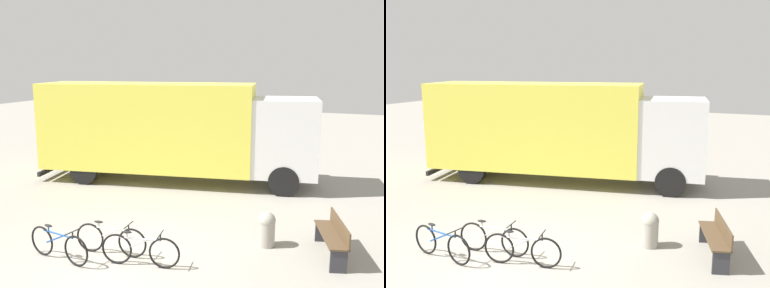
{
  "view_description": "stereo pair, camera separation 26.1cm",
  "coord_description": "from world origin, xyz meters",
  "views": [
    {
      "loc": [
        4.87,
        -7.37,
        4.17
      ],
      "look_at": [
        0.15,
        3.97,
        1.82
      ],
      "focal_mm": 40.0,
      "sensor_mm": 36.0,
      "label": 1
    },
    {
      "loc": [
        5.11,
        -7.27,
        4.17
      ],
      "look_at": [
        0.15,
        3.97,
        1.82
      ],
      "focal_mm": 40.0,
      "sensor_mm": 36.0,
      "label": 2
    }
  ],
  "objects": [
    {
      "name": "ground_plane",
      "position": [
        0.0,
        0.0,
        0.0
      ],
      "size": [
        60.0,
        60.0,
        0.0
      ],
      "primitive_type": "plane",
      "color": "gray"
    },
    {
      "name": "delivery_truck",
      "position": [
        -1.44,
        5.98,
        1.9
      ],
      "size": [
        9.81,
        3.95,
        3.46
      ],
      "rotation": [
        0.0,
        0.0,
        0.19
      ],
      "color": "#EAE04C",
      "rests_on": "ground"
    },
    {
      "name": "park_bench",
      "position": [
        4.35,
        1.87,
        0.49
      ],
      "size": [
        0.87,
        1.7,
        0.85
      ],
      "rotation": [
        0.0,
        0.0,
        1.87
      ],
      "color": "brown",
      "rests_on": "ground"
    },
    {
      "name": "bicycle_near",
      "position": [
        -1.03,
        -0.6,
        0.36
      ],
      "size": [
        1.68,
        0.44,
        0.75
      ],
      "rotation": [
        0.0,
        0.0,
        -0.14
      ],
      "color": "black",
      "rests_on": "ground"
    },
    {
      "name": "bicycle_middle",
      "position": [
        -0.17,
        0.07,
        0.36
      ],
      "size": [
        1.69,
        0.44,
        0.75
      ],
      "rotation": [
        0.0,
        0.0,
        0.1
      ],
      "color": "black",
      "rests_on": "ground"
    },
    {
      "name": "bicycle_far",
      "position": [
        0.7,
        -0.16,
        0.36
      ],
      "size": [
        1.67,
        0.48,
        0.75
      ],
      "rotation": [
        0.0,
        0.0,
        0.19
      ],
      "color": "black",
      "rests_on": "ground"
    },
    {
      "name": "bollard_near_bench",
      "position": [
        2.88,
        1.85,
        0.43
      ],
      "size": [
        0.41,
        0.41,
        0.81
      ],
      "color": "#9E998C",
      "rests_on": "ground"
    }
  ]
}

